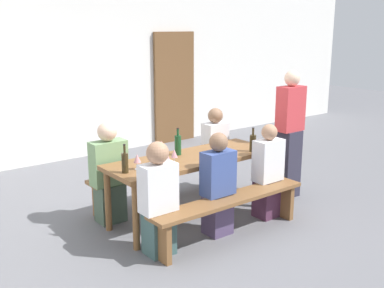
{
  "coord_description": "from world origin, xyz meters",
  "views": [
    {
      "loc": [
        -3.15,
        -4.06,
        2.2
      ],
      "look_at": [
        0.0,
        0.0,
        0.9
      ],
      "focal_mm": 43.7,
      "sensor_mm": 36.0,
      "label": 1
    }
  ],
  "objects": [
    {
      "name": "tasting_table",
      "position": [
        0.0,
        0.0,
        0.67
      ],
      "size": [
        2.04,
        0.71,
        0.75
      ],
      "color": "brown",
      "rests_on": "ground"
    },
    {
      "name": "back_wall",
      "position": [
        0.0,
        3.36,
        1.6
      ],
      "size": [
        14.0,
        0.2,
        3.2
      ],
      "primitive_type": "cube",
      "color": "silver",
      "rests_on": "ground"
    },
    {
      "name": "seated_guest_near_1",
      "position": [
        -0.04,
        -0.5,
        0.54
      ],
      "size": [
        0.36,
        0.24,
        1.13
      ],
      "rotation": [
        0.0,
        0.0,
        1.57
      ],
      "color": "#4C3D5F",
      "rests_on": "ground"
    },
    {
      "name": "wine_bottle_1",
      "position": [
        -0.08,
        0.17,
        0.87
      ],
      "size": [
        0.08,
        0.08,
        0.32
      ],
      "color": "#194723",
      "rests_on": "tasting_table"
    },
    {
      "name": "seated_guest_near_0",
      "position": [
        -0.8,
        -0.5,
        0.56
      ],
      "size": [
        0.36,
        0.24,
        1.15
      ],
      "rotation": [
        0.0,
        0.0,
        1.57
      ],
      "color": "#395756",
      "rests_on": "ground"
    },
    {
      "name": "wine_glass_3",
      "position": [
        0.16,
        -0.26,
        0.87
      ],
      "size": [
        0.07,
        0.07,
        0.17
      ],
      "color": "silver",
      "rests_on": "tasting_table"
    },
    {
      "name": "wooden_door",
      "position": [
        2.07,
        3.22,
        1.05
      ],
      "size": [
        0.9,
        0.06,
        2.1
      ],
      "primitive_type": "cube",
      "color": "brown",
      "rests_on": "ground"
    },
    {
      "name": "wine_glass_0",
      "position": [
        -0.23,
        0.28,
        0.87
      ],
      "size": [
        0.08,
        0.08,
        0.17
      ],
      "color": "silver",
      "rests_on": "tasting_table"
    },
    {
      "name": "wine_bottle_2",
      "position": [
        -0.91,
        -0.06,
        0.86
      ],
      "size": [
        0.07,
        0.07,
        0.3
      ],
      "color": "#332814",
      "rests_on": "tasting_table"
    },
    {
      "name": "seated_guest_far_0",
      "position": [
        -0.8,
        0.5,
        0.56
      ],
      "size": [
        0.41,
        0.24,
        1.17
      ],
      "rotation": [
        0.0,
        0.0,
        -1.57
      ],
      "color": "#415745",
      "rests_on": "ground"
    },
    {
      "name": "wine_glass_2",
      "position": [
        -0.5,
        -0.23,
        0.87
      ],
      "size": [
        0.07,
        0.07,
        0.17
      ],
      "color": "silver",
      "rests_on": "tasting_table"
    },
    {
      "name": "seated_guest_near_2",
      "position": [
        0.73,
        -0.5,
        0.53
      ],
      "size": [
        0.35,
        0.24,
        1.12
      ],
      "rotation": [
        0.0,
        0.0,
        1.57
      ],
      "color": "#4E2940",
      "rests_on": "ground"
    },
    {
      "name": "bench_far",
      "position": [
        0.0,
        0.65,
        0.35
      ],
      "size": [
        1.94,
        0.3,
        0.45
      ],
      "color": "brown",
      "rests_on": "ground"
    },
    {
      "name": "wine_bottle_0",
      "position": [
        0.71,
        -0.26,
        0.86
      ],
      "size": [
        0.08,
        0.08,
        0.29
      ],
      "color": "#332814",
      "rests_on": "tasting_table"
    },
    {
      "name": "seated_guest_far_1",
      "position": [
        0.78,
        0.5,
        0.56
      ],
      "size": [
        0.33,
        0.24,
        1.16
      ],
      "rotation": [
        0.0,
        0.0,
        -1.57
      ],
      "color": "#483557",
      "rests_on": "ground"
    },
    {
      "name": "bench_near",
      "position": [
        0.0,
        -0.65,
        0.35
      ],
      "size": [
        1.94,
        0.3,
        0.45
      ],
      "color": "brown",
      "rests_on": "ground"
    },
    {
      "name": "wine_glass_4",
      "position": [
        -0.37,
        -0.17,
        0.88
      ],
      "size": [
        0.07,
        0.07,
        0.19
      ],
      "color": "silver",
      "rests_on": "tasting_table"
    },
    {
      "name": "ground_plane",
      "position": [
        0.0,
        0.0,
        0.0
      ],
      "size": [
        24.0,
        24.0,
        0.0
      ],
      "primitive_type": "plane",
      "color": "slate"
    },
    {
      "name": "standing_host",
      "position": [
        1.46,
        -0.18,
        0.81
      ],
      "size": [
        0.36,
        0.24,
        1.66
      ],
      "rotation": [
        0.0,
        0.0,
        3.14
      ],
      "color": "#2D2B3B",
      "rests_on": "ground"
    },
    {
      "name": "wine_glass_1",
      "position": [
        -0.75,
        -0.04,
        0.86
      ],
      "size": [
        0.08,
        0.08,
        0.16
      ],
      "color": "silver",
      "rests_on": "tasting_table"
    }
  ]
}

